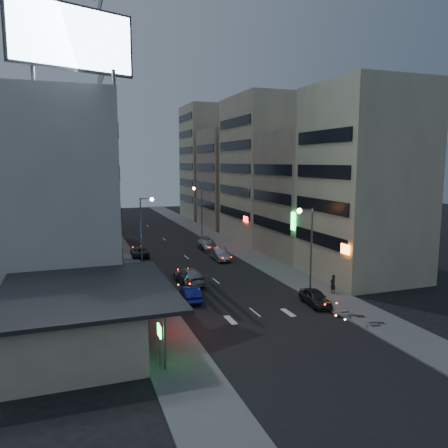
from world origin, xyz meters
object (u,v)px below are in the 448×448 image
scooter_silver_b (346,303)px  parked_car_left (140,252)px  parked_car_right_near (315,297)px  scooter_silver_a (378,316)px  road_car_silver (190,276)px  scooter_blue (352,306)px  scooter_black_a (384,315)px  parked_car_right_mid (220,254)px  parked_car_right_far (208,244)px  scooter_black_b (364,308)px  person (333,284)px  road_car_blue (191,293)px

scooter_silver_b → parked_car_left: bearing=28.1°
parked_car_right_near → scooter_silver_a: parked_car_right_near is taller
road_car_silver → scooter_silver_b: 15.81m
scooter_blue → road_car_silver: bearing=29.1°
scooter_black_a → scooter_silver_a: 0.70m
parked_car_left → scooter_silver_a: size_ratio=2.44×
road_car_silver → scooter_blue: road_car_silver is taller
parked_car_right_mid → parked_car_right_far: (0.47, 6.54, -0.01)m
scooter_blue → parked_car_right_mid: bearing=1.2°
scooter_black_a → scooter_black_b: 1.79m
scooter_silver_a → scooter_silver_b: bearing=15.9°
parked_car_right_near → scooter_black_a: 6.07m
scooter_black_b → parked_car_right_mid: bearing=29.8°
scooter_silver_b → parked_car_right_far: bearing=9.1°
parked_car_right_mid → scooter_black_b: size_ratio=2.42×
parked_car_right_mid → scooter_black_a: size_ratio=2.71×
parked_car_right_near → person: person is taller
parked_car_right_mid → scooter_silver_a: 25.09m
parked_car_left → parked_car_right_far: size_ratio=0.90×
parked_car_right_mid → scooter_silver_b: bearing=-78.9°
parked_car_right_mid → parked_car_right_far: parked_car_right_mid is taller
parked_car_right_mid → parked_car_left: size_ratio=0.99×
parked_car_right_near → scooter_silver_a: bearing=-66.3°
road_car_silver → person: person is taller
road_car_silver → scooter_blue: bearing=124.3°
scooter_black_a → scooter_black_b: size_ratio=0.89×
scooter_black_b → scooter_silver_b: size_ratio=1.00×
road_car_silver → person: 13.98m
parked_car_right_far → person: (4.75, -23.52, 0.24)m
scooter_black_a → scooter_silver_a: (-0.68, -0.13, 0.06)m
person → scooter_black_a: bearing=71.3°
scooter_blue → scooter_silver_b: 0.77m
scooter_silver_a → scooter_blue: 2.58m
road_car_silver → scooter_blue: (9.91, -13.11, -0.09)m
road_car_silver → parked_car_left: bearing=-81.9°
road_car_silver → scooter_black_b: 17.35m
scooter_silver_a → scooter_silver_b: (-0.43, 3.32, -0.00)m
parked_car_left → road_car_silver: 14.75m
parked_car_right_near → scooter_silver_a: (1.93, -5.62, 0.03)m
scooter_blue → scooter_silver_b: size_ratio=0.98×
scooter_silver_a → scooter_black_b: size_ratio=1.00×
scooter_silver_a → scooter_blue: (-0.39, 2.55, -0.01)m
parked_car_right_near → road_car_blue: 10.81m
scooter_silver_a → parked_car_right_near: bearing=27.4°
road_car_blue → scooter_silver_a: 15.59m
parked_car_right_far → scooter_silver_a: size_ratio=2.72×
parked_car_right_near → scooter_black_b: parked_car_right_near is taller
parked_car_left → scooter_black_a: size_ratio=2.74×
scooter_blue → scooter_black_b: size_ratio=0.98×
parked_car_right_mid → scooter_silver_b: parked_car_right_mid is taller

